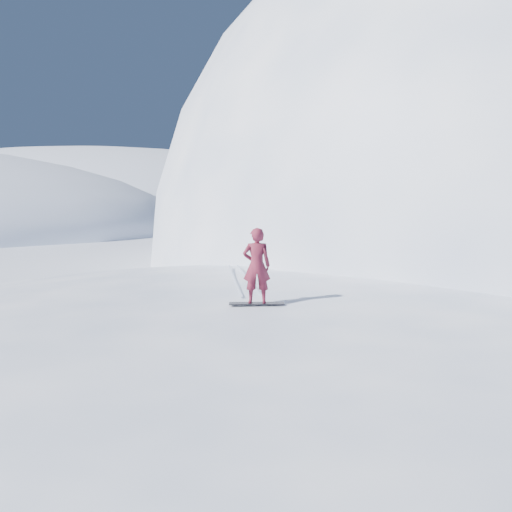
{
  "coord_description": "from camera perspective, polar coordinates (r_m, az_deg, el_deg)",
  "views": [
    {
      "loc": [
        -0.48,
        -10.76,
        5.05
      ],
      "look_at": [
        -0.29,
        1.57,
        3.5
      ],
      "focal_mm": 32.0,
      "sensor_mm": 36.0,
      "label": 1
    }
  ],
  "objects": [
    {
      "name": "ground",
      "position": [
        11.9,
        1.58,
        -17.95
      ],
      "size": [
        400.0,
        400.0,
        0.0
      ],
      "primitive_type": "plane",
      "color": "white",
      "rests_on": "ground"
    },
    {
      "name": "near_ridge",
      "position": [
        14.74,
        5.05,
        -12.91
      ],
      "size": [
        36.0,
        28.0,
        4.8
      ],
      "primitive_type": "ellipsoid",
      "color": "white",
      "rests_on": "ground"
    },
    {
      "name": "peak_shoulder",
      "position": [
        32.89,
        17.71,
        -2.01
      ],
      "size": [
        28.0,
        24.0,
        18.0
      ],
      "primitive_type": "ellipsoid",
      "color": "white",
      "rests_on": "ground"
    },
    {
      "name": "far_ridge_c",
      "position": [
        127.17,
        -19.05,
        4.5
      ],
      "size": [
        140.0,
        90.0,
        36.0
      ],
      "primitive_type": "ellipsoid",
      "color": "white",
      "rests_on": "ground"
    },
    {
      "name": "wind_bumps",
      "position": [
        13.84,
        -1.19,
        -14.24
      ],
      "size": [
        16.0,
        14.4,
        1.0
      ],
      "color": "white",
      "rests_on": "ground"
    },
    {
      "name": "snowboard",
      "position": [
        11.64,
        0.08,
        -5.94
      ],
      "size": [
        1.41,
        0.28,
        0.02
      ],
      "primitive_type": "cube",
      "rotation": [
        0.0,
        0.0,
        0.01
      ],
      "color": "black",
      "rests_on": "near_ridge"
    },
    {
      "name": "snowboarder",
      "position": [
        11.46,
        0.08,
        -1.22
      ],
      "size": [
        0.7,
        0.46,
        1.91
      ],
      "primitive_type": "imported",
      "rotation": [
        0.0,
        0.0,
        3.15
      ],
      "color": "maroon",
      "rests_on": "snowboard"
    },
    {
      "name": "board_tracks",
      "position": [
        15.32,
        -1.89,
        -2.73
      ],
      "size": [
        1.24,
        5.97,
        0.04
      ],
      "color": "silver",
      "rests_on": "ground"
    }
  ]
}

